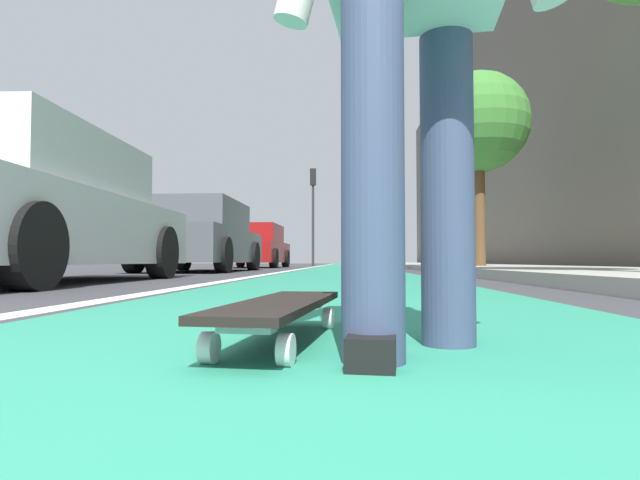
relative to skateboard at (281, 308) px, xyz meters
The scene contains 11 objects.
ground_plane 8.97m from the skateboard, ahead, with size 80.00×80.00×0.00m, color #38383D.
bike_lane_paint 22.97m from the skateboard, ahead, with size 56.00×2.32×0.00m, color #288466.
lane_stripe_white 19.00m from the skateboard, ahead, with size 52.00×0.16×0.01m, color silver.
sidewalk_curb 17.31m from the skateboard, 11.44° to the right, with size 52.00×3.20×0.12m, color #9E9B93.
building_facade 22.55m from the skateboard, 16.72° to the right, with size 40.00×1.20×10.98m, color #645C52.
skateboard is the anchor object (origin of this frame).
parked_car_near 4.72m from the skateboard, 40.10° to the left, with size 4.45×1.94×1.49m.
parked_car_mid 9.90m from the skateboard, 17.73° to the left, with size 4.52×1.98×1.50m.
parked_car_far 16.47m from the skateboard, 10.72° to the left, with size 4.20×2.00×1.48m.
traffic_light 23.55m from the skateboard, ahead, with size 0.33×0.28×4.71m.
street_tree_mid 10.95m from the skateboard, 16.83° to the right, with size 2.23×2.23×4.41m.
Camera 1 is at (-0.35, -0.06, 0.22)m, focal length 28.78 mm.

